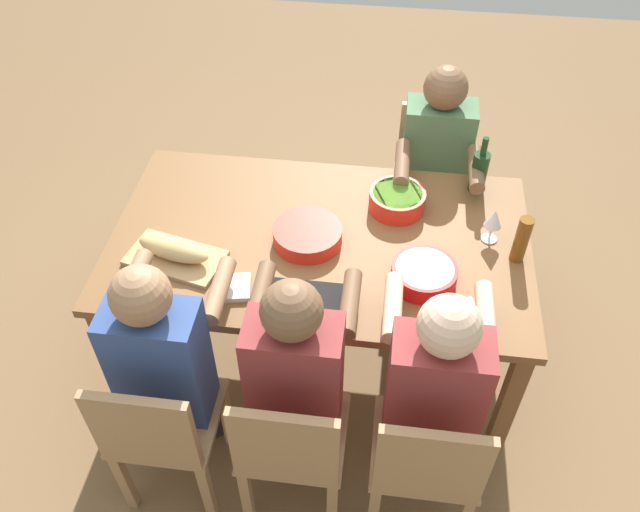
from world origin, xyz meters
name	(u,v)px	position (x,y,z in m)	size (l,w,h in m)	color
ground_plane	(320,342)	(0.00, 0.00, 0.00)	(8.00, 8.00, 0.00)	brown
dining_table	(320,250)	(0.00, 0.00, 0.66)	(1.82, 1.07, 0.74)	brown
chair_far_center	(291,446)	(0.00, 0.86, 0.48)	(0.40, 0.40, 0.85)	#A87F56
diner_far_center	(297,371)	(0.00, 0.67, 0.70)	(0.41, 0.53, 1.20)	#2D2D38
chair_near_left	(430,173)	(-0.50, -0.86, 0.48)	(0.40, 0.40, 0.85)	#A87F56
diner_near_left	(435,162)	(-0.50, -0.67, 0.70)	(0.41, 0.53, 1.20)	#2D2D38
chair_far_left	(426,462)	(-0.50, 0.86, 0.48)	(0.40, 0.40, 0.85)	#A87F56
diner_far_left	(434,386)	(-0.50, 0.67, 0.70)	(0.41, 0.53, 1.20)	#2D2D38
chair_far_right	(160,430)	(0.50, 0.86, 0.48)	(0.40, 0.40, 0.85)	#A87F56
diner_far_right	(165,357)	(0.50, 0.67, 0.70)	(0.41, 0.53, 1.20)	#2D2D38
serving_bowl_fruit	(308,234)	(0.05, 0.03, 0.78)	(0.30, 0.30, 0.07)	red
serving_bowl_pasta	(424,273)	(-0.45, 0.20, 0.79)	(0.27, 0.27, 0.08)	red
serving_bowl_salad	(397,199)	(-0.32, -0.24, 0.79)	(0.25, 0.25, 0.09)	red
cutting_board	(175,258)	(0.59, 0.21, 0.75)	(0.40, 0.22, 0.02)	tan
bread_loaf	(173,248)	(0.59, 0.21, 0.81)	(0.32, 0.11, 0.09)	tan
wine_bottle	(479,171)	(-0.68, -0.43, 0.85)	(0.08, 0.08, 0.29)	#193819
beer_bottle	(522,240)	(-0.84, 0.02, 0.85)	(0.06, 0.06, 0.22)	brown
wine_glass	(494,219)	(-0.73, -0.09, 0.86)	(0.08, 0.08, 0.17)	silver
placemat_far_center	(308,302)	(0.00, 0.37, 0.74)	(0.32, 0.23, 0.01)	black
carving_knife	(479,320)	(-0.67, 0.38, 0.74)	(0.23, 0.02, 0.01)	silver
napkin_stack	(233,288)	(0.31, 0.34, 0.75)	(0.14, 0.14, 0.02)	white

